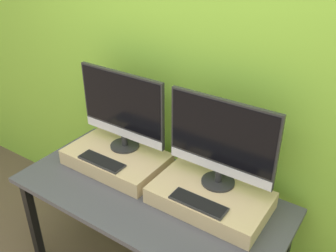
{
  "coord_description": "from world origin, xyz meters",
  "views": [
    {
      "loc": [
        1.05,
        -0.98,
        2.1
      ],
      "look_at": [
        0.0,
        0.57,
        1.06
      ],
      "focal_mm": 40.0,
      "sensor_mm": 36.0,
      "label": 1
    }
  ],
  "objects_px": {
    "monitor_right": "(221,140)",
    "keyboard_right": "(198,203)",
    "keyboard_left": "(102,161)",
    "monitor_left": "(122,108)"
  },
  "relations": [
    {
      "from": "monitor_right",
      "to": "keyboard_right",
      "type": "height_order",
      "value": "monitor_right"
    },
    {
      "from": "keyboard_left",
      "to": "monitor_right",
      "type": "xyz_separation_m",
      "value": [
        0.68,
        0.22,
        0.27
      ]
    },
    {
      "from": "keyboard_right",
      "to": "keyboard_left",
      "type": "bearing_deg",
      "value": 180.0
    },
    {
      "from": "monitor_left",
      "to": "monitor_right",
      "type": "distance_m",
      "value": 0.68
    },
    {
      "from": "keyboard_left",
      "to": "monitor_right",
      "type": "bearing_deg",
      "value": 17.82
    },
    {
      "from": "keyboard_left",
      "to": "monitor_left",
      "type": "bearing_deg",
      "value": 90.0
    },
    {
      "from": "monitor_left",
      "to": "monitor_right",
      "type": "bearing_deg",
      "value": 0.0
    },
    {
      "from": "keyboard_right",
      "to": "monitor_right",
      "type": "bearing_deg",
      "value": 90.0
    },
    {
      "from": "monitor_right",
      "to": "keyboard_left",
      "type": "bearing_deg",
      "value": -162.18
    },
    {
      "from": "monitor_left",
      "to": "keyboard_left",
      "type": "xyz_separation_m",
      "value": [
        0.0,
        -0.22,
        -0.27
      ]
    }
  ]
}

